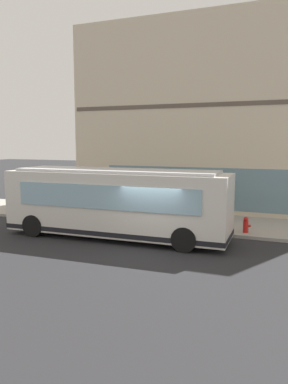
# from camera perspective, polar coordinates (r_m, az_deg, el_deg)

# --- Properties ---
(ground) EXTENTS (120.00, 120.00, 0.00)m
(ground) POSITION_cam_1_polar(r_m,az_deg,el_deg) (15.55, 1.61, -8.29)
(ground) COLOR #262628
(sidewalk_curb) EXTENTS (4.51, 40.00, 0.15)m
(sidewalk_curb) POSITION_cam_1_polar(r_m,az_deg,el_deg) (20.02, 6.39, -4.48)
(sidewalk_curb) COLOR #9E9991
(sidewalk_curb) RESTS_ON ground
(building_corner) EXTENTS (6.48, 16.13, 11.48)m
(building_corner) POSITION_cam_1_polar(r_m,az_deg,el_deg) (24.94, 9.97, 10.90)
(building_corner) COLOR beige
(building_corner) RESTS_ON ground
(city_bus_nearside) EXTENTS (2.79, 10.10, 3.07)m
(city_bus_nearside) POSITION_cam_1_polar(r_m,az_deg,el_deg) (16.71, -4.30, -1.72)
(city_bus_nearside) COLOR silver
(city_bus_nearside) RESTS_ON ground
(fire_hydrant) EXTENTS (0.35, 0.35, 0.74)m
(fire_hydrant) POSITION_cam_1_polar(r_m,az_deg,el_deg) (17.76, 15.22, -4.83)
(fire_hydrant) COLOR red
(fire_hydrant) RESTS_ON sidewalk_curb
(pedestrian_walking_along_curb) EXTENTS (0.32, 0.32, 1.77)m
(pedestrian_walking_along_curb) POSITION_cam_1_polar(r_m,az_deg,el_deg) (20.53, 12.21, -1.18)
(pedestrian_walking_along_curb) COLOR gold
(pedestrian_walking_along_curb) RESTS_ON sidewalk_curb
(newspaper_vending_box) EXTENTS (0.44, 0.43, 0.90)m
(newspaper_vending_box) POSITION_cam_1_polar(r_m,az_deg,el_deg) (21.67, -1.52, -2.08)
(newspaper_vending_box) COLOR #197233
(newspaper_vending_box) RESTS_ON sidewalk_curb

